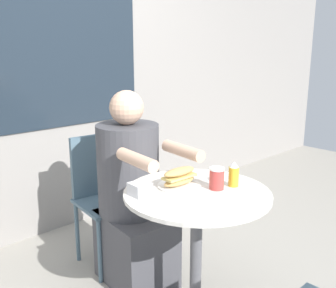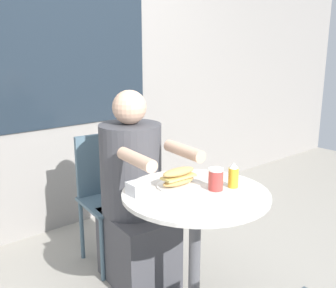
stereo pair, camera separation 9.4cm
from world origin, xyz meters
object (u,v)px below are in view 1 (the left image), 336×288
at_px(seated_diner, 132,203).
at_px(drink_cup, 217,178).
at_px(diner_chair, 102,187).
at_px(condiment_bottle, 234,174).
at_px(cafe_table, 196,229).
at_px(sandwich_on_plate, 179,179).

bearing_deg(seated_diner, drink_cup, 102.33).
distance_m(diner_chair, condiment_bottle, 1.04).
bearing_deg(cafe_table, drink_cup, -23.37).
relative_size(diner_chair, seated_diner, 0.72).
bearing_deg(condiment_bottle, drink_cup, 161.64).
xyz_separation_m(drink_cup, condiment_bottle, (0.09, -0.03, 0.01)).
bearing_deg(condiment_bottle, sandwich_on_plate, 138.52).
bearing_deg(sandwich_on_plate, diner_chair, 85.82).
height_order(diner_chair, seated_diner, seated_diner).
relative_size(cafe_table, diner_chair, 0.87).
height_order(diner_chair, sandwich_on_plate, diner_chair).
relative_size(seated_diner, condiment_bottle, 9.37).
height_order(sandwich_on_plate, condiment_bottle, condiment_bottle).
relative_size(diner_chair, sandwich_on_plate, 3.93).
bearing_deg(seated_diner, diner_chair, -86.20).
bearing_deg(seated_diner, condiment_bottle, 110.27).
xyz_separation_m(diner_chair, condiment_bottle, (0.15, -0.98, 0.30)).
bearing_deg(seated_diner, sandwich_on_plate, 90.36).
bearing_deg(diner_chair, seated_diner, 93.80).
bearing_deg(cafe_table, condiment_bottle, -20.92).
bearing_deg(diner_chair, drink_cup, 99.21).
bearing_deg(condiment_bottle, diner_chair, 98.52).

